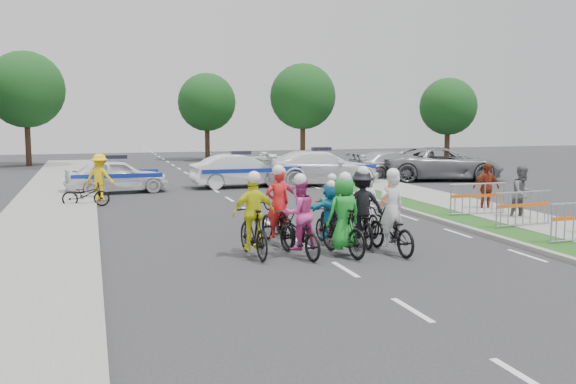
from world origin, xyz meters
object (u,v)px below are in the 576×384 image
object	(u,v)px
rider_8	(331,211)
tree_1	(303,97)
parked_bike	(86,194)
cone_1	(391,184)
police_car_2	(321,168)
rider_9	(280,208)
rider_0	(390,225)
barrier_2	(477,200)
marshal_hiviz	(100,177)
tree_4	(207,102)
tree_2	(448,107)
police_car_1	(241,171)
barrier_1	(523,211)
rider_6	(278,218)
rider_7	(365,210)
civilian_suv	(442,164)
spectator_1	(523,193)
rider_4	(361,214)
rider_3	(254,224)
rider_5	(330,217)
cone_0	(385,196)
rider_1	(343,223)
civilian_sedan	(394,165)
police_car_0	(117,176)
tree_3	(25,90)
spectator_2	(486,187)
rider_2	(299,226)

from	to	relation	value
rider_8	tree_1	distance (m)	27.44
parked_bike	cone_1	bearing A→B (deg)	-79.29
police_car_2	cone_1	xyz separation A→B (m)	(1.97, -3.36, -0.47)
rider_9	parked_bike	size ratio (longest dim) A/B	1.13
rider_0	barrier_2	world-z (taller)	rider_0
marshal_hiviz	tree_4	bearing A→B (deg)	-82.64
tree_1	tree_2	distance (m)	9.87
police_car_1	barrier_1	xyz separation A→B (m)	(5.29, -13.16, -0.19)
rider_6	rider_7	bearing A→B (deg)	-179.75
civilian_suv	parked_bike	size ratio (longest dim) A/B	3.58
marshal_hiviz	barrier_1	xyz separation A→B (m)	(11.53, -10.19, -0.35)
barrier_1	tree_4	bearing A→B (deg)	96.80
civilian_suv	rider_9	bearing A→B (deg)	148.76
barrier_1	parked_bike	bearing A→B (deg)	144.31
spectator_1	barrier_1	xyz separation A→B (m)	(-0.97, -1.33, -0.31)
rider_8	rider_4	bearing A→B (deg)	98.35
rider_8	rider_3	bearing A→B (deg)	39.27
tree_1	rider_7	bearing A→B (deg)	-104.80
rider_5	cone_0	world-z (taller)	rider_5
police_car_1	rider_8	bearing A→B (deg)	175.43
rider_1	civilian_sedan	distance (m)	18.75
rider_5	cone_0	size ratio (longest dim) A/B	2.38
rider_0	civilian_sedan	size ratio (longest dim) A/B	0.42
tree_2	police_car_0	bearing A→B (deg)	-154.70
barrier_2	tree_2	distance (m)	23.86
civilian_suv	barrier_2	size ratio (longest dim) A/B	2.99
rider_4	cone_1	size ratio (longest dim) A/B	2.95
rider_8	barrier_2	size ratio (longest dim) A/B	0.85
police_car_0	marshal_hiviz	world-z (taller)	marshal_hiviz
rider_4	tree_3	xyz separation A→B (m)	(-10.40, 29.63, 4.11)
rider_4	rider_7	bearing A→B (deg)	-109.89
spectator_2	barrier_2	distance (m)	1.44
rider_4	parked_bike	size ratio (longest dim) A/B	1.24
rider_3	cone_1	bearing A→B (deg)	-134.00
rider_4	tree_2	xyz separation A→B (m)	(16.60, 23.63, 3.06)
police_car_2	police_car_0	bearing A→B (deg)	93.82
rider_7	rider_9	xyz separation A→B (m)	(-2.16, 0.93, 0.01)
cone_0	rider_7	bearing A→B (deg)	-120.81
marshal_hiviz	tree_1	bearing A→B (deg)	-101.42
barrier_2	civilian_sedan	bearing A→B (deg)	75.72
rider_2	rider_9	distance (m)	2.92
rider_5	marshal_hiviz	xyz separation A→B (m)	(-5.46, 10.55, 0.19)
rider_8	tree_2	world-z (taller)	tree_2
rider_7	tree_1	xyz separation A→B (m)	(7.01, 26.53, 3.83)
barrier_2	cone_1	world-z (taller)	barrier_2
rider_6	police_car_1	world-z (taller)	rider_6
rider_9	parked_bike	world-z (taller)	rider_9
rider_9	tree_1	size ratio (longest dim) A/B	0.28
rider_0	rider_1	xyz separation A→B (m)	(-1.19, 0.06, 0.10)
rider_9	civilian_sedan	size ratio (longest dim) A/B	0.38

